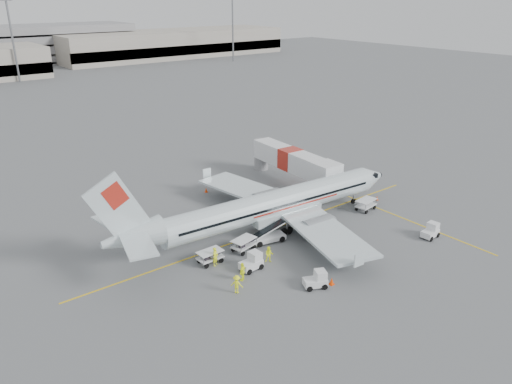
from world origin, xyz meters
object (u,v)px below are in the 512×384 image
jet_bridge (290,166)px  tug_mid (315,279)px  aircraft (276,186)px  belt_loader (268,230)px  tug_fore (430,231)px  tug_aft (251,262)px

jet_bridge → tug_mid: 25.69m
aircraft → belt_loader: aircraft is taller
tug_fore → tug_aft: bearing=156.2°
jet_bridge → tug_fore: bearing=-85.1°
belt_loader → tug_mid: bearing=-91.7°
belt_loader → jet_bridge: bearing=52.7°
aircraft → tug_mid: 12.81m
tug_mid → aircraft: bearing=90.8°
belt_loader → tug_fore: 16.86m
jet_bridge → aircraft: bearing=-134.8°
tug_fore → tug_aft: (-18.52, 6.30, 0.04)m
tug_fore → belt_loader: bearing=140.2°
aircraft → tug_fore: (11.10, -11.70, -3.99)m
aircraft → tug_aft: 9.99m
aircraft → tug_fore: aircraft is taller
belt_loader → tug_mid: (-2.14, -9.06, -0.50)m
belt_loader → tug_aft: size_ratio=2.23×
tug_aft → tug_mid: bearing=-69.3°
aircraft → belt_loader: 4.90m
tug_fore → tug_aft: tug_aft is taller
jet_bridge → belt_loader: 17.53m
aircraft → tug_fore: 16.62m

